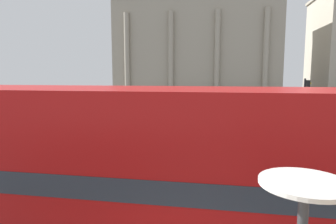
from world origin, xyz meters
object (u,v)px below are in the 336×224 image
double_decker_bus (151,172)px  pedestrian_white (325,143)px  traffic_light_mid (305,103)px  car_white (245,134)px  pedestrian_yellow (141,107)px  plaza_building_left (197,49)px  pedestrian_red (304,109)px  pedestrian_black (103,135)px  cafe_dining_table (303,209)px

double_decker_bus → pedestrian_white: 12.26m
traffic_light_mid → car_white: size_ratio=0.99×
double_decker_bus → pedestrian_yellow: size_ratio=6.53×
plaza_building_left → pedestrian_yellow: size_ratio=17.87×
car_white → pedestrian_red: pedestrian_red is taller
double_decker_bus → car_white: 13.28m
traffic_light_mid → pedestrian_white: 3.56m
plaza_building_left → pedestrian_black: size_ratio=17.39×
double_decker_bus → pedestrian_yellow: (-6.68, 24.10, -1.35)m
pedestrian_yellow → pedestrian_white: bearing=-115.4°
cafe_dining_table → traffic_light_mid: 17.87m
car_white → pedestrian_yellow: bearing=-75.2°
plaza_building_left → traffic_light_mid: bearing=-76.1°
pedestrian_black → traffic_light_mid: bearing=-105.5°
pedestrian_white → pedestrian_red: 14.92m
pedestrian_white → plaza_building_left: bearing=-25.4°
pedestrian_red → cafe_dining_table: bearing=73.7°
pedestrian_black → pedestrian_yellow: (-1.64, 14.45, -0.03)m
cafe_dining_table → plaza_building_left: size_ratio=0.02×
pedestrian_yellow → pedestrian_red: bearing=-67.0°
plaza_building_left → traffic_light_mid: plaza_building_left is taller
cafe_dining_table → traffic_light_mid: size_ratio=0.18×
cafe_dining_table → pedestrian_yellow: bearing=107.1°
double_decker_bus → plaza_building_left: 52.77m
car_white → pedestrian_yellow: size_ratio=2.50×
double_decker_bus → pedestrian_red: (9.55, 24.76, -1.27)m
pedestrian_white → cafe_dining_table: bearing=122.7°
plaza_building_left → pedestrian_yellow: 29.50m
double_decker_bus → pedestrian_black: bearing=115.3°
plaza_building_left → pedestrian_white: size_ratio=18.88×
traffic_light_mid → double_decker_bus: bearing=-116.5°
traffic_light_mid → car_white: traffic_light_mid is taller
car_white → pedestrian_black: 8.71m
double_decker_bus → cafe_dining_table: double_decker_bus is taller
cafe_dining_table → car_white: 17.21m
car_white → pedestrian_red: size_ratio=2.33×
pedestrian_yellow → double_decker_bus: bearing=-143.8°
traffic_light_mid → pedestrian_red: (2.98, 11.61, -1.66)m
double_decker_bus → pedestrian_yellow: bearing=103.3°
pedestrian_white → pedestrian_red: pedestrian_red is taller
pedestrian_black → pedestrian_yellow: bearing=-25.7°
cafe_dining_table → pedestrian_red: 29.95m
double_decker_bus → pedestrian_black: size_ratio=6.36×
pedestrian_red → traffic_light_mid: bearing=73.9°
traffic_light_mid → pedestrian_black: 12.24m
car_white → pedestrian_white: (3.75, -2.73, 0.21)m
cafe_dining_table → car_white: bearing=86.5°
traffic_light_mid → pedestrian_black: bearing=-163.3°
cafe_dining_table → traffic_light_mid: traffic_light_mid is taller
double_decker_bus → pedestrian_red: 26.57m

